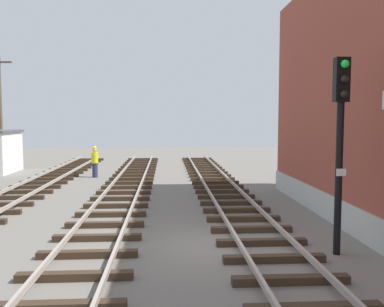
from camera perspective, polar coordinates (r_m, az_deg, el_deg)
name	(u,v)px	position (r m, az deg, el deg)	size (l,w,h in m)	color
ground_plane	(216,246)	(11.58, 3.39, -12.65)	(80.00, 80.00, 0.00)	slate
track_near_building	(262,241)	(11.76, 9.55, -11.81)	(2.50, 49.56, 0.32)	#38281C
track_centre	(93,244)	(11.64, -13.51, -12.04)	(2.50, 49.56, 0.32)	#38281C
signal_mast	(340,132)	(11.01, 19.76, 2.85)	(0.36, 0.40, 4.99)	black
utility_pole_far	(0,110)	(32.52, -24.88, 5.48)	(1.80, 0.24, 7.88)	brown
track_worker_foreground	(95,162)	(25.31, -13.24, -1.13)	(0.40, 0.40, 1.87)	#262D4C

